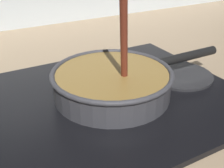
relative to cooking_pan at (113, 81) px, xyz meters
The scene contains 5 objects.
ground 0.13m from the cooking_pan, 83.04° to the right, with size 2.40×1.60×0.04m, color #9E8466.
hob_plate 0.04m from the cooking_pan, 168.82° to the left, with size 0.56×0.48×0.01m, color black.
burner_ring 0.03m from the cooking_pan, 168.82° to the left, with size 0.17×0.17×0.01m, color #592D0C.
spare_burner 0.20m from the cooking_pan, ahead, with size 0.16×0.16×0.01m, color #262628.
cooking_pan is the anchor object (origin of this frame).
Camera 1 is at (-0.28, -0.36, 0.32)m, focal length 45.06 mm.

